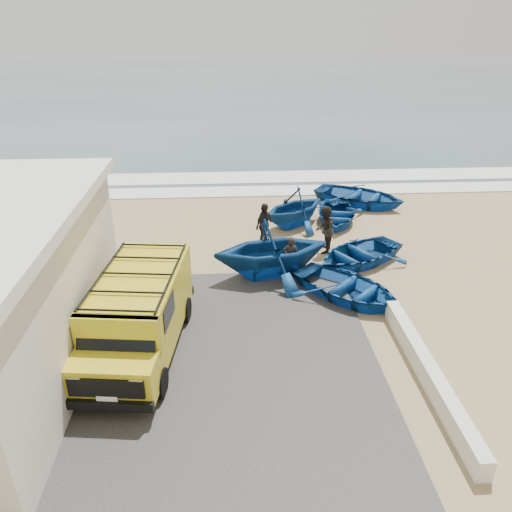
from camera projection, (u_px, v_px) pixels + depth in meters
name	position (u px, v px, depth m)	size (l,w,h in m)	color
ground	(225.00, 322.00, 14.83)	(160.00, 160.00, 0.00)	tan
slab	(148.00, 366.00, 12.91)	(12.00, 10.00, 0.05)	#413E3B
ocean	(223.00, 84.00, 65.12)	(180.00, 88.00, 0.01)	#385166
surf_line	(224.00, 192.00, 25.59)	(180.00, 1.60, 0.06)	white
surf_wash	(224.00, 178.00, 27.84)	(180.00, 2.20, 0.04)	white
parapet	(428.00, 373.00, 12.29)	(0.35, 6.00, 0.55)	silver
van	(138.00, 312.00, 13.12)	(2.60, 5.37, 2.22)	gold
boat_near_left	(348.00, 288.00, 15.89)	(2.67, 3.74, 0.78)	navy
boat_near_right	(358.00, 253.00, 18.20)	(2.60, 3.64, 0.75)	navy
boat_mid_left	(271.00, 248.00, 17.00)	(3.45, 3.99, 2.10)	navy
boat_mid_right	(336.00, 214.00, 21.84)	(2.49, 3.48, 0.72)	navy
boat_far_left	(294.00, 207.00, 21.23)	(2.80, 3.24, 1.71)	navy
boat_far_right	(359.00, 196.00, 23.76)	(3.06, 4.28, 0.89)	navy
fisherman_front	(290.00, 258.00, 17.02)	(0.55, 0.36, 1.52)	black
fisherman_middle	(325.00, 230.00, 18.83)	(0.88, 0.69, 1.82)	black
fisherman_back	(264.00, 225.00, 19.36)	(1.02, 0.43, 1.75)	black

